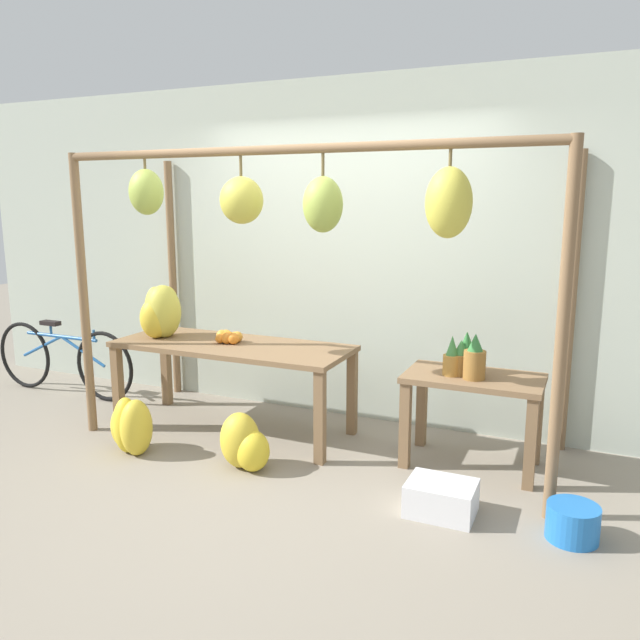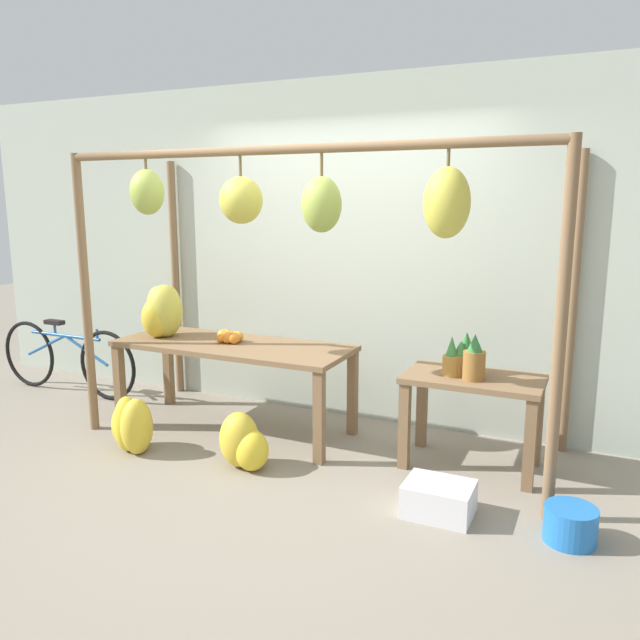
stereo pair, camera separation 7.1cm
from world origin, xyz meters
TOP-DOWN VIEW (x-y plane):
  - ground_plane at (0.00, 0.00)m, footprint 20.00×20.00m
  - shop_wall_back at (0.00, 1.41)m, footprint 8.00×0.08m
  - stall_awning at (0.06, 0.36)m, footprint 3.55×1.29m
  - display_table_main at (-0.69, 0.66)m, footprint 1.90×0.72m
  - display_table_side at (1.18, 0.75)m, footprint 0.92×0.54m
  - banana_pile_on_table at (-1.35, 0.64)m, footprint 0.40×0.42m
  - orange_pile at (-0.75, 0.69)m, footprint 0.23×0.18m
  - pineapple_cluster at (1.12, 0.73)m, footprint 0.29×0.26m
  - banana_pile_ground_left at (-1.14, -0.03)m, footprint 0.42×0.38m
  - banana_pile_ground_right at (-0.24, 0.07)m, footprint 0.43×0.33m
  - fruit_crate_white at (1.15, -0.01)m, footprint 0.40×0.31m
  - blue_bucket at (1.88, 0.00)m, footprint 0.28×0.28m
  - parked_bicycle at (-2.68, 0.82)m, footprint 1.68×0.08m

SIDE VIEW (x-z plane):
  - ground_plane at x=0.00m, z-range 0.00..0.00m
  - fruit_crate_white at x=1.15m, z-range 0.00..0.20m
  - blue_bucket at x=1.88m, z-range 0.00..0.20m
  - banana_pile_ground_right at x=-0.24m, z-range -0.02..0.37m
  - banana_pile_ground_left at x=-1.14m, z-range -0.01..0.41m
  - parked_bicycle at x=-2.68m, z-range -0.01..0.70m
  - display_table_side at x=1.18m, z-range 0.18..0.84m
  - display_table_main at x=-0.69m, z-range 0.27..0.99m
  - orange_pile at x=-0.75m, z-range 0.71..0.81m
  - pineapple_cluster at x=1.12m, z-range 0.62..0.93m
  - banana_pile_on_table at x=-1.35m, z-range 0.70..1.14m
  - shop_wall_back at x=0.00m, z-range 0.00..2.80m
  - stall_awning at x=0.06m, z-range 0.55..2.73m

